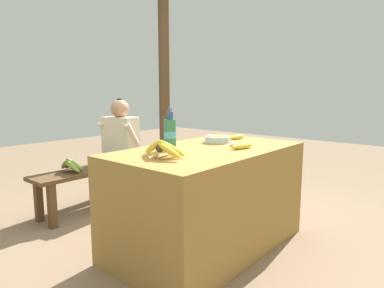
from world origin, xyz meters
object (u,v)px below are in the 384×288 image
Objects in this scene: wooden_bench at (104,173)px; banana_bunch_green at (71,165)px; serving_bowl at (217,139)px; water_bottle at (170,134)px; loose_banana_side at (237,137)px; banana_bunch_ripe at (164,148)px; support_post_far at (164,92)px; knife at (233,145)px; seated_vendor at (118,144)px; loose_banana_front at (242,146)px.

wooden_bench is 0.38m from banana_bunch_green.
serving_bowl is 0.66× the size of water_bottle.
loose_banana_side is at bearing -5.67° from water_bottle.
banana_bunch_green is (0.14, 1.34, -0.32)m from banana_bunch_ripe.
serving_bowl is 1.32m from wooden_bench.
support_post_far is (1.50, 1.54, 0.28)m from water_bottle.
water_bottle is at bearing 174.33° from loose_banana_side.
knife is (0.41, -0.25, -0.10)m from water_bottle.
serving_bowl is 0.49m from water_bottle.
support_post_far is at bearing 25.15° from knife.
serving_bowl is at bearing 175.99° from loose_banana_side.
loose_banana_side is 1.40m from wooden_bench.
wooden_bench is 0.62× the size of support_post_far.
banana_bunch_ripe is 0.72m from serving_bowl.
wooden_bench is at bearing 69.90° from banana_bunch_ripe.
water_bottle is at bearing 58.20° from seated_vendor.
knife is 0.20× the size of seated_vendor.
support_post_far is at bearing 16.72° from wooden_bench.
banana_bunch_ripe is 1.50m from wooden_bench.
water_bottle is at bearing -85.41° from banana_bunch_green.
loose_banana_front reaches higher than banana_bunch_green.
loose_banana_side is 1.25m from seated_vendor.
banana_bunch_ripe is at bearing -143.33° from water_bottle.
serving_bowl is at bearing 9.53° from banana_bunch_ripe.
loose_banana_front is 1.50m from seated_vendor.
knife is at bearing -109.02° from serving_bowl.
loose_banana_side is at bearing 5.95° from banana_bunch_ripe.
water_bottle is 1.40× the size of knife.
seated_vendor reaches higher than banana_bunch_ripe.
loose_banana_front is 2.26m from support_post_far.
banana_bunch_ripe is at bearing -170.47° from serving_bowl.
loose_banana_side is (0.26, -0.02, -0.01)m from serving_bowl.
serving_bowl is 1.07× the size of loose_banana_side.
seated_vendor is at bearing -4.29° from banana_bunch_green.
water_bottle reaches higher than banana_bunch_green.
wooden_bench is 1.52m from support_post_far.
support_post_far reaches higher than serving_bowl.
banana_bunch_ripe is at bearing -135.25° from support_post_far.
banana_bunch_ripe is at bearing 139.79° from knife.
serving_bowl is 0.66× the size of banana_bunch_green.
banana_bunch_ripe is 0.14× the size of support_post_far.
wooden_bench is 1.31× the size of seated_vendor.
banana_bunch_ripe is 1.58× the size of loose_banana_front.
wooden_bench is at bearing 93.35° from loose_banana_front.
serving_bowl is 0.09× the size of support_post_far.
loose_banana_front is 0.13m from knife.
water_bottle is 0.51m from loose_banana_front.
support_post_far is (1.73, 1.72, 0.33)m from banana_bunch_ripe.
knife is 2.13m from support_post_far.
loose_banana_front is at bearing 75.78° from seated_vendor.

